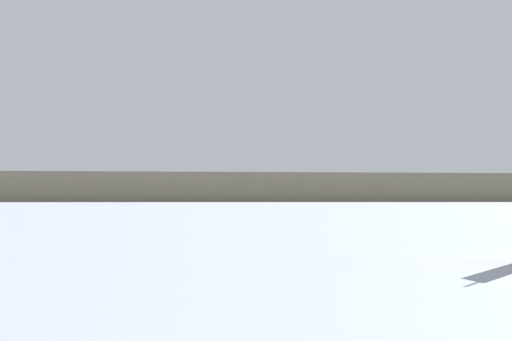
% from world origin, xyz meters
% --- Properties ---
extents(distant_headland, '(1275.89, 394.72, 28.88)m').
position_xyz_m(distant_headland, '(329.64, 883.14, 14.44)').
color(distant_headland, '#756B56').
rests_on(distant_headland, ground_plane).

